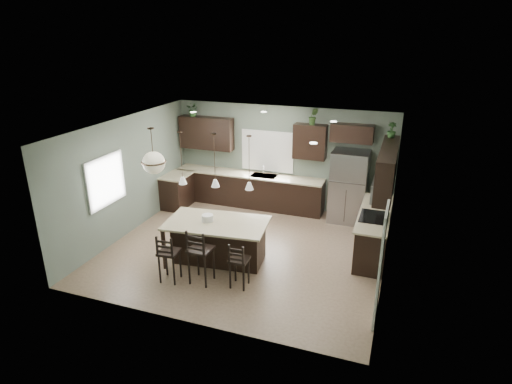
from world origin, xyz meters
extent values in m
plane|color=#9E8466|center=(0.00, 0.00, 0.00)|extent=(6.00, 6.00, 0.00)
cube|color=white|center=(2.98, -1.55, 1.02)|extent=(0.04, 0.82, 2.04)
cube|color=white|center=(-0.40, 2.73, 1.55)|extent=(1.35, 0.02, 1.00)
cube|color=white|center=(-2.98, -0.80, 1.55)|extent=(0.02, 1.10, 1.00)
cube|color=black|center=(-2.70, 1.70, 0.45)|extent=(0.60, 0.90, 0.90)
cube|color=beige|center=(-2.68, 1.70, 0.92)|extent=(0.66, 0.96, 0.04)
cube|color=black|center=(-0.85, 2.45, 0.45)|extent=(4.20, 0.60, 0.90)
cube|color=beige|center=(-0.85, 2.43, 0.92)|extent=(4.20, 0.66, 0.04)
cube|color=gray|center=(-0.40, 2.43, 0.94)|extent=(0.70, 0.45, 0.01)
cylinder|color=silver|center=(-0.40, 2.40, 1.08)|extent=(0.02, 0.02, 0.28)
cube|color=black|center=(-2.15, 2.58, 1.95)|extent=(1.55, 0.34, 0.90)
cube|color=black|center=(0.80, 2.58, 1.95)|extent=(0.85, 0.34, 0.90)
cube|color=black|center=(1.85, 2.58, 2.25)|extent=(1.05, 0.34, 0.45)
cube|color=black|center=(2.70, 0.87, 0.45)|extent=(0.60, 2.35, 0.90)
cube|color=beige|center=(2.68, 0.87, 0.92)|extent=(0.66, 2.35, 0.04)
cube|color=black|center=(2.68, 0.60, 0.94)|extent=(0.58, 0.75, 0.02)
cube|color=gray|center=(2.40, 0.60, 0.45)|extent=(0.01, 0.72, 0.60)
cube|color=black|center=(2.83, 0.87, 1.95)|extent=(0.34, 2.35, 0.90)
cube|color=gray|center=(2.78, 0.60, 1.55)|extent=(0.40, 0.75, 0.40)
cube|color=#96979E|center=(1.90, 2.34, 0.93)|extent=(0.90, 0.74, 1.85)
cube|color=black|center=(-0.36, -0.72, 0.46)|extent=(2.21, 1.40, 0.92)
cylinder|color=silver|center=(-0.56, -0.74, 0.99)|extent=(0.24, 0.24, 0.14)
cube|color=black|center=(-0.94, -1.70, 0.51)|extent=(0.41, 0.41, 1.03)
cube|color=black|center=(-0.33, -1.54, 0.58)|extent=(0.45, 0.45, 1.16)
cube|color=black|center=(0.42, -1.44, 0.48)|extent=(0.36, 0.36, 0.95)
imported|color=#274E22|center=(-2.51, 2.55, 2.59)|extent=(0.36, 0.32, 0.38)
imported|color=#315224|center=(0.86, 2.55, 2.61)|extent=(0.28, 0.25, 0.43)
imported|color=#23481F|center=(2.80, 1.78, 2.57)|extent=(0.23, 0.23, 0.34)
plane|color=#5D6B5D|center=(0.00, 2.75, 1.40)|extent=(6.00, 0.00, 6.00)
plane|color=#5D6B5D|center=(0.00, -2.75, 1.40)|extent=(6.00, 0.00, 6.00)
plane|color=#5D6B5D|center=(-3.00, 0.00, 1.40)|extent=(0.00, 5.50, 5.50)
plane|color=#5D6B5D|center=(3.00, 0.00, 1.40)|extent=(0.00, 5.50, 5.50)
plane|color=white|center=(0.00, 0.00, 2.80)|extent=(6.00, 6.00, 0.00)
camera|label=1|loc=(3.11, -8.02, 4.64)|focal=30.00mm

